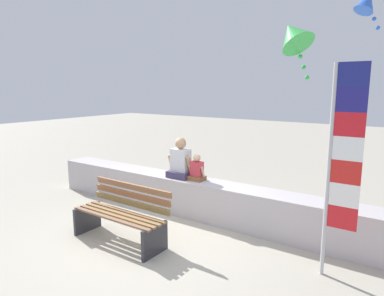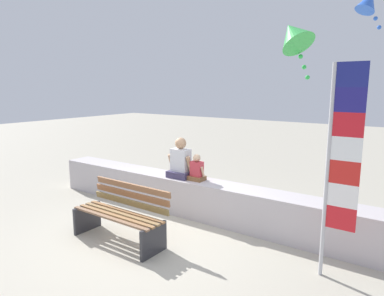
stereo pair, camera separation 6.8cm
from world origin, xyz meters
name	(u,v)px [view 1 (the left image)]	position (x,y,z in m)	size (l,w,h in m)	color
ground_plane	(151,238)	(0.00, 0.00, 0.00)	(40.00, 40.00, 0.00)	#ADA694
seawall_ledge	(195,197)	(0.00, 1.27, 0.35)	(6.95, 0.57, 0.70)	#BBB3B5
park_bench	(122,215)	(-0.34, -0.30, 0.42)	(1.63, 0.63, 0.88)	#835F45
person_adult	(181,162)	(-0.32, 1.26, 1.00)	(0.51, 0.37, 0.78)	#3A3354
person_child	(197,170)	(0.05, 1.26, 0.89)	(0.32, 0.24, 0.50)	brown
flag_banner	(340,158)	(2.67, 0.45, 1.56)	(0.40, 0.05, 2.71)	#B7B7BC
kite_green	(293,35)	(1.45, 2.15, 3.31)	(0.92, 0.85, 1.12)	green
kite_blue	(367,2)	(2.31, 3.95, 4.08)	(0.61, 0.65, 0.84)	blue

